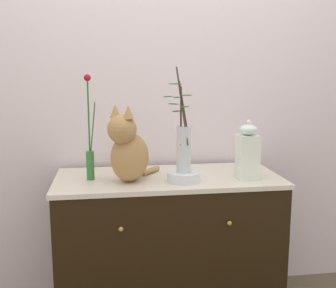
# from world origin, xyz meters

# --- Properties ---
(wall_back) EXTENTS (4.40, 0.08, 2.60)m
(wall_back) POSITION_xyz_m (0.00, 0.35, 1.30)
(wall_back) COLOR silver
(wall_back) RESTS_ON ground_plane
(sideboard) EXTENTS (1.23, 0.57, 0.83)m
(sideboard) POSITION_xyz_m (0.00, -0.00, 0.41)
(sideboard) COLOR black
(sideboard) RESTS_ON ground_plane
(cat_sitting) EXTENTS (0.32, 0.35, 0.41)m
(cat_sitting) POSITION_xyz_m (-0.22, -0.08, 1.00)
(cat_sitting) COLOR #AE824E
(cat_sitting) RESTS_ON sideboard
(vase_slim_green) EXTENTS (0.06, 0.04, 0.56)m
(vase_slim_green) POSITION_xyz_m (-0.42, -0.01, 0.99)
(vase_slim_green) COLOR #377236
(vase_slim_green) RESTS_ON sideboard
(bowl_porcelain) EXTENTS (0.17, 0.17, 0.05)m
(bowl_porcelain) POSITION_xyz_m (0.06, -0.12, 0.85)
(bowl_porcelain) COLOR silver
(bowl_porcelain) RESTS_ON sideboard
(vase_glass_clear) EXTENTS (0.16, 0.17, 0.54)m
(vase_glass_clear) POSITION_xyz_m (0.06, -0.12, 1.03)
(vase_glass_clear) COLOR silver
(vase_glass_clear) RESTS_ON bowl_porcelain
(jar_lidded_porcelain) EXTENTS (0.11, 0.11, 0.32)m
(jar_lidded_porcelain) POSITION_xyz_m (0.41, -0.11, 0.97)
(jar_lidded_porcelain) COLOR white
(jar_lidded_porcelain) RESTS_ON sideboard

